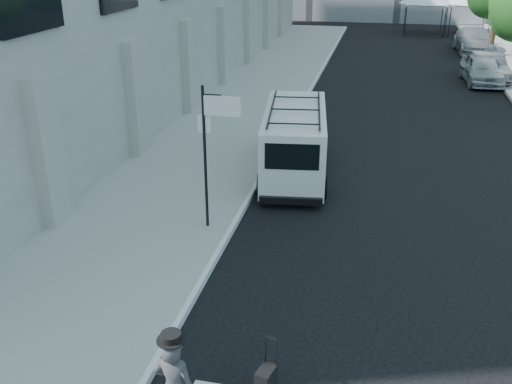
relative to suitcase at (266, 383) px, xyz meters
The scene contains 8 objects.
ground 2.02m from the suitcase, 88.48° to the left, with size 120.00×120.00×0.00m, color black.
sidewalk_left 18.48m from the suitcase, 103.13° to the left, with size 4.50×48.00×0.15m, color gray.
sign_pole 6.17m from the suitcase, 113.97° to the left, with size 1.03×0.07×3.50m.
suitcase is the anchor object (origin of this frame).
cargo_van 9.49m from the suitcase, 96.47° to the left, with size 2.41×5.56×2.05m.
parked_car_a 24.37m from the suitcase, 75.33° to the left, with size 1.68×4.18×1.42m, color #ABADB4.
parked_car_b 25.21m from the suitcase, 74.99° to the left, with size 1.47×4.20×1.39m, color #585A60.
parked_car_c 33.30m from the suitcase, 78.12° to the left, with size 2.14×5.25×1.52m, color #9A9CA2.
Camera 1 is at (1.31, -8.80, 6.59)m, focal length 40.00 mm.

